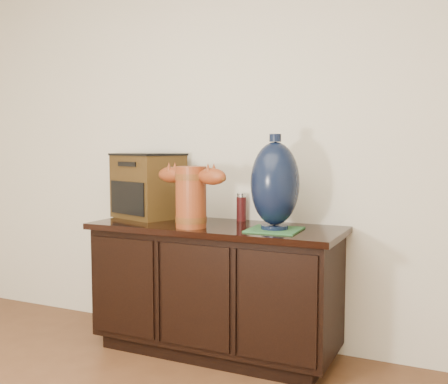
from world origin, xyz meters
The scene contains 6 objects.
sideboard centered at (0.00, 2.23, 0.39)m, with size 1.46×0.56×0.75m.
terracotta_vessel centered at (-0.08, 2.08, 0.95)m, with size 0.48×0.21×0.34m.
tv_radio centered at (-0.53, 2.34, 0.96)m, with size 0.49×0.44×0.41m.
green_mat centered at (0.38, 2.18, 0.76)m, with size 0.27×0.27×0.01m, color #2A5E31.
lamp_base centered at (0.38, 2.18, 1.01)m, with size 0.27×0.27×0.51m.
spray_can centered at (0.07, 2.44, 0.84)m, with size 0.06×0.06×0.17m.
Camera 1 is at (1.31, -0.46, 1.20)m, focal length 42.00 mm.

